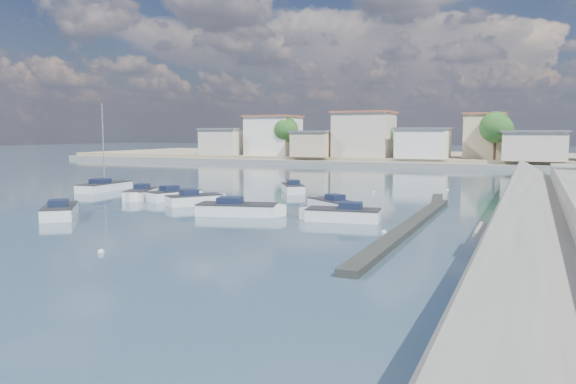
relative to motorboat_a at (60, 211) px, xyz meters
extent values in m
plane|color=#283D51|center=(16.64, 34.89, -0.38)|extent=(400.00, 400.00, 0.00)
cube|color=slate|center=(30.79, 7.89, 0.52)|extent=(4.17, 90.00, 2.86)
cube|color=slate|center=(30.64, -1.11, 0.02)|extent=(5.31, 3.50, 1.94)
cube|color=black|center=(23.64, 4.89, -0.20)|extent=(1.00, 26.00, 0.35)
cube|color=black|center=(23.14, 18.89, -0.23)|extent=(2.00, 8.05, 0.30)
cube|color=gray|center=(16.64, 86.89, 0.32)|extent=(160.00, 40.00, 1.40)
cube|color=slate|center=(16.64, 65.89, 0.02)|extent=(160.00, 2.50, 0.80)
cube|color=beige|center=(-27.36, 70.89, 3.52)|extent=(8.00, 8.00, 5.00)
cube|color=#595960|center=(-27.36, 70.89, 6.20)|extent=(8.48, 8.48, 0.35)
cube|color=white|center=(-17.36, 72.89, 4.77)|extent=(9.00, 9.00, 7.50)
cube|color=#99513D|center=(-17.36, 72.89, 8.70)|extent=(9.54, 9.54, 0.35)
cube|color=beige|center=(-7.36, 69.89, 3.27)|extent=(7.00, 8.00, 4.50)
cube|color=#595960|center=(-7.36, 69.89, 5.70)|extent=(7.42, 8.48, 0.35)
cube|color=beige|center=(1.64, 71.89, 5.02)|extent=(10.00, 9.00, 8.00)
cube|color=#99513D|center=(1.64, 71.89, 9.20)|extent=(10.60, 9.54, 0.35)
cube|color=white|center=(12.64, 70.89, 3.52)|extent=(8.50, 8.50, 5.00)
cube|color=#595960|center=(12.64, 70.89, 6.20)|extent=(9.01, 9.01, 0.35)
cube|color=beige|center=(22.64, 73.89, 4.77)|extent=(6.50, 7.50, 7.50)
cube|color=#99513D|center=(22.64, 73.89, 8.70)|extent=(6.89, 7.95, 0.35)
cube|color=beige|center=(30.64, 69.89, 3.27)|extent=(9.50, 9.00, 4.50)
cube|color=#595960|center=(30.64, 69.89, 5.70)|extent=(10.07, 9.54, 0.35)
cylinder|color=#38281E|center=(-13.36, 69.89, 2.71)|extent=(0.44, 0.44, 3.38)
sphere|color=#1E4818|center=(-13.36, 69.89, 6.05)|extent=(4.80, 4.80, 4.80)
sphere|color=#1E4818|center=(-12.46, 69.29, 5.82)|extent=(3.60, 3.60, 3.60)
sphere|color=#1E4818|center=(-14.11, 70.34, 6.20)|extent=(3.30, 3.30, 3.30)
cylinder|color=#38281E|center=(4.64, 72.89, 2.48)|extent=(0.44, 0.44, 2.93)
sphere|color=#1E4818|center=(4.64, 72.89, 5.38)|extent=(4.16, 4.16, 4.16)
sphere|color=#1E4818|center=(5.42, 72.37, 5.18)|extent=(3.12, 3.12, 3.12)
sphere|color=#1E4818|center=(3.99, 73.28, 5.51)|extent=(2.86, 2.86, 2.86)
cylinder|color=#38281E|center=(24.64, 68.89, 2.82)|extent=(0.44, 0.44, 3.60)
sphere|color=#1E4818|center=(24.64, 68.89, 6.38)|extent=(5.12, 5.12, 5.12)
sphere|color=#1E4818|center=(25.60, 68.25, 6.14)|extent=(3.84, 3.84, 3.84)
sphere|color=#1E4818|center=(23.84, 69.37, 6.54)|extent=(3.52, 3.52, 3.52)
cube|color=white|center=(0.18, -0.22, -0.08)|extent=(4.80, 5.23, 1.00)
cube|color=white|center=(-1.22, 1.48, -0.08)|extent=(1.55, 1.55, 1.00)
cube|color=#262628|center=(0.18, -0.22, 0.42)|extent=(4.83, 5.25, 0.08)
cube|color=#171F39|center=(0.50, -0.61, 0.66)|extent=(1.93, 1.97, 0.48)
cube|color=white|center=(5.17, 9.18, -0.08)|extent=(4.03, 4.62, 1.00)
cube|color=white|center=(6.27, 10.71, -0.08)|extent=(1.44, 1.44, 1.00)
cube|color=#262628|center=(5.17, 9.18, 0.42)|extent=(4.06, 4.64, 0.08)
cube|color=#171F39|center=(4.91, 8.83, 0.66)|extent=(1.67, 1.72, 0.48)
cube|color=white|center=(16.55, 10.58, -0.08)|extent=(4.51, 4.04, 1.00)
cube|color=white|center=(15.05, 11.75, -0.08)|extent=(1.32, 1.32, 1.00)
cube|color=#262628|center=(16.55, 10.58, 0.42)|extent=(4.53, 4.07, 0.08)
cube|color=#171F39|center=(16.90, 10.31, 0.66)|extent=(1.68, 1.64, 0.48)
cube|color=white|center=(18.92, 6.12, -0.08)|extent=(5.10, 2.66, 1.00)
cube|color=white|center=(16.86, 5.82, -0.08)|extent=(1.97, 1.97, 1.00)
cube|color=#262628|center=(18.92, 6.12, 0.42)|extent=(5.10, 2.70, 0.08)
cube|color=#171F39|center=(19.40, 6.18, 0.66)|extent=(1.62, 1.43, 0.48)
cube|color=white|center=(1.68, 11.35, -0.08)|extent=(3.51, 4.95, 1.00)
cube|color=white|center=(2.47, 13.16, -0.08)|extent=(1.67, 1.67, 1.00)
cube|color=#262628|center=(1.68, 11.35, 0.42)|extent=(3.55, 4.97, 0.08)
cube|color=#171F39|center=(1.50, 10.92, 0.66)|extent=(1.59, 1.72, 0.48)
cube|color=white|center=(8.86, 21.11, -0.08)|extent=(3.77, 4.64, 1.00)
cube|color=white|center=(7.88, 22.71, -0.08)|extent=(1.49, 1.49, 1.00)
cube|color=#262628|center=(8.86, 21.11, 0.42)|extent=(3.80, 4.66, 0.08)
cube|color=#171F39|center=(9.09, 20.74, 0.66)|extent=(1.61, 1.68, 0.48)
cube|color=white|center=(-1.70, 11.02, -0.08)|extent=(3.13, 4.87, 1.00)
cube|color=white|center=(-1.05, 9.16, -0.08)|extent=(1.62, 1.62, 1.00)
cube|color=#262628|center=(-1.70, 11.02, 0.42)|extent=(3.17, 4.88, 0.08)
cube|color=#171F39|center=(-1.85, 11.45, 0.66)|extent=(1.46, 1.64, 0.48)
cube|color=white|center=(11.13, 5.65, -0.08)|extent=(6.04, 3.57, 1.00)
cube|color=white|center=(13.49, 6.25, -0.08)|extent=(2.15, 2.15, 1.00)
cube|color=#262628|center=(11.13, 5.65, 0.42)|extent=(6.05, 3.61, 0.08)
cube|color=#171F39|center=(10.58, 5.50, 0.66)|extent=(1.99, 1.76, 0.48)
cube|color=white|center=(-9.27, 14.94, -0.08)|extent=(2.52, 6.53, 1.00)
cube|color=white|center=(-9.44, 17.76, -0.08)|extent=(2.13, 2.13, 1.00)
cube|color=#262628|center=(-9.27, 14.94, 0.42)|extent=(2.56, 6.53, 0.08)
cube|color=#171F39|center=(-9.23, 14.30, 0.66)|extent=(1.44, 2.00, 0.48)
cylinder|color=silver|center=(-9.27, 14.94, 4.42)|extent=(0.12, 0.12, 8.00)
cylinder|color=silver|center=(-9.20, 13.75, 1.12)|extent=(0.22, 2.40, 0.08)
sphere|color=silver|center=(22.58, 2.55, -0.33)|extent=(0.34, 0.34, 0.34)
sphere|color=silver|center=(20.15, 6.66, -0.33)|extent=(0.34, 0.34, 0.34)
sphere|color=silver|center=(11.16, -8.37, -0.33)|extent=(0.34, 0.34, 0.34)
sphere|color=silver|center=(19.63, 10.98, -0.33)|extent=(0.34, 0.34, 0.34)
sphere|color=silver|center=(16.28, 23.91, -0.33)|extent=(0.34, 0.34, 0.34)
sphere|color=silver|center=(22.63, 28.70, -0.33)|extent=(0.34, 0.34, 0.34)
camera|label=1|loc=(30.37, -29.47, 5.53)|focal=35.00mm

